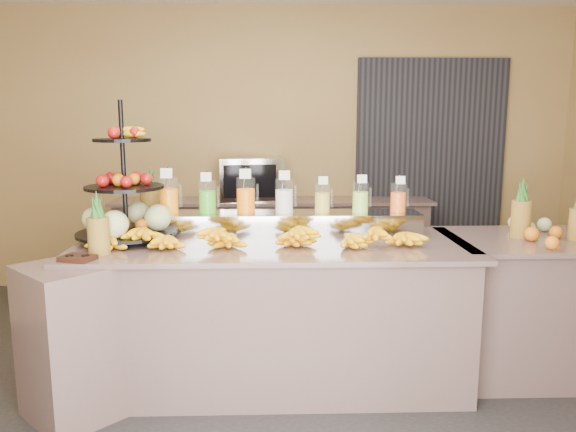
{
  "coord_description": "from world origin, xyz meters",
  "views": [
    {
      "loc": [
        -0.01,
        -3.19,
        1.71
      ],
      "look_at": [
        0.09,
        0.3,
        1.1
      ],
      "focal_mm": 35.0,
      "sensor_mm": 36.0,
      "label": 1
    }
  ],
  "objects_px": {
    "right_fruit_pile": "(554,230)",
    "oven_warmer": "(251,179)",
    "banana_heap": "(261,234)",
    "condiment_caddy": "(78,258)",
    "pitcher_tray": "(284,223)",
    "fruit_stand": "(132,206)"
  },
  "relations": [
    {
      "from": "right_fruit_pile",
      "to": "oven_warmer",
      "type": "bearing_deg",
      "value": 135.63
    },
    {
      "from": "banana_heap",
      "to": "condiment_caddy",
      "type": "relative_size",
      "value": 11.67
    },
    {
      "from": "pitcher_tray",
      "to": "oven_warmer",
      "type": "height_order",
      "value": "oven_warmer"
    },
    {
      "from": "fruit_stand",
      "to": "oven_warmer",
      "type": "bearing_deg",
      "value": 62.86
    },
    {
      "from": "pitcher_tray",
      "to": "fruit_stand",
      "type": "bearing_deg",
      "value": -169.96
    },
    {
      "from": "right_fruit_pile",
      "to": "oven_warmer",
      "type": "distance_m",
      "value": 2.81
    },
    {
      "from": "pitcher_tray",
      "to": "right_fruit_pile",
      "type": "relative_size",
      "value": 3.97
    },
    {
      "from": "oven_warmer",
      "to": "right_fruit_pile",
      "type": "bearing_deg",
      "value": -52.19
    },
    {
      "from": "condiment_caddy",
      "to": "right_fruit_pile",
      "type": "relative_size",
      "value": 0.38
    },
    {
      "from": "right_fruit_pile",
      "to": "oven_warmer",
      "type": "height_order",
      "value": "oven_warmer"
    },
    {
      "from": "fruit_stand",
      "to": "right_fruit_pile",
      "type": "xyz_separation_m",
      "value": [
        2.71,
        -0.12,
        -0.15
      ]
    },
    {
      "from": "fruit_stand",
      "to": "pitcher_tray",
      "type": "bearing_deg",
      "value": 3.66
    },
    {
      "from": "pitcher_tray",
      "to": "oven_warmer",
      "type": "xyz_separation_m",
      "value": [
        -0.29,
        1.67,
        0.13
      ]
    },
    {
      "from": "fruit_stand",
      "to": "condiment_caddy",
      "type": "relative_size",
      "value": 5.06
    },
    {
      "from": "condiment_caddy",
      "to": "oven_warmer",
      "type": "distance_m",
      "value": 2.53
    },
    {
      "from": "pitcher_tray",
      "to": "condiment_caddy",
      "type": "height_order",
      "value": "pitcher_tray"
    },
    {
      "from": "pitcher_tray",
      "to": "banana_heap",
      "type": "xyz_separation_m",
      "value": [
        -0.15,
        -0.35,
        -0.0
      ]
    },
    {
      "from": "condiment_caddy",
      "to": "oven_warmer",
      "type": "relative_size",
      "value": 0.29
    },
    {
      "from": "pitcher_tray",
      "to": "condiment_caddy",
      "type": "bearing_deg",
      "value": -149.56
    },
    {
      "from": "oven_warmer",
      "to": "banana_heap",
      "type": "bearing_deg",
      "value": -94.04
    },
    {
      "from": "fruit_stand",
      "to": "condiment_caddy",
      "type": "height_order",
      "value": "fruit_stand"
    },
    {
      "from": "banana_heap",
      "to": "fruit_stand",
      "type": "height_order",
      "value": "fruit_stand"
    }
  ]
}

